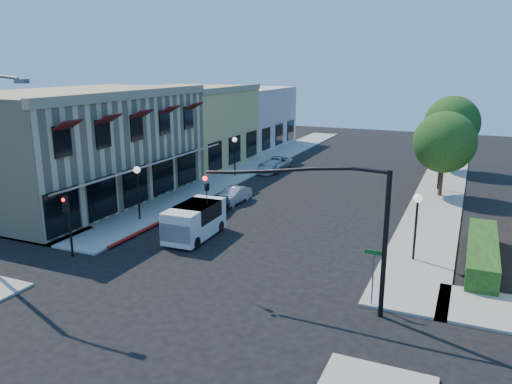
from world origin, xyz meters
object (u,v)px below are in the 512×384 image
at_px(secondary_signal, 67,215).
at_px(parked_car_d, 275,164).
at_px(lamppost_right_far, 440,157).
at_px(parked_car_c, 271,167).
at_px(signal_mast_arm, 332,213).
at_px(lamppost_left_near, 137,179).
at_px(white_van, 194,219).
at_px(street_tree_a, 445,142).
at_px(lamppost_left_far, 235,147).
at_px(street_tree_b, 452,123).
at_px(street_name_sign, 373,269).
at_px(lamppost_right_near, 417,210).
at_px(parked_car_a, 209,207).
at_px(parked_car_b, 233,195).

relative_size(secondary_signal, parked_car_d, 0.73).
height_order(lamppost_right_far, parked_car_c, lamppost_right_far).
distance_m(signal_mast_arm, parked_car_d, 27.53).
distance_m(lamppost_left_near, white_van, 5.40).
height_order(street_tree_a, parked_car_c, street_tree_a).
xyz_separation_m(lamppost_right_far, parked_car_d, (-14.70, 2.00, -2.10)).
xyz_separation_m(street_tree_a, parked_car_d, (-15.00, 4.00, -3.56)).
xyz_separation_m(signal_mast_arm, lamppost_left_far, (-14.36, 20.50, -1.35)).
xyz_separation_m(lamppost_left_near, lamppost_left_far, (0.00, 14.00, 0.00)).
distance_m(street_tree_b, white_van, 28.50).
distance_m(street_name_sign, lamppost_left_far, 25.48).
distance_m(lamppost_right_near, lamppost_right_far, 16.00).
bearing_deg(lamppost_right_near, white_van, -173.08).
xyz_separation_m(lamppost_left_far, parked_car_d, (2.30, 4.00, -2.10)).
height_order(signal_mast_arm, parked_car_a, signal_mast_arm).
xyz_separation_m(signal_mast_arm, parked_car_d, (-12.06, 24.50, -3.45)).
relative_size(street_tree_a, lamppost_left_near, 1.82).
height_order(signal_mast_arm, parked_car_d, signal_mast_arm).
bearing_deg(parked_car_d, lamppost_right_near, -49.03).
bearing_deg(street_tree_b, parked_car_d, -158.20).
bearing_deg(lamppost_left_far, street_tree_b, 30.03).
height_order(street_tree_b, lamppost_right_near, street_tree_b).
xyz_separation_m(signal_mast_arm, secondary_signal, (-13.86, -0.09, -1.77)).
xyz_separation_m(secondary_signal, parked_car_b, (3.20, 12.75, -1.74)).
relative_size(signal_mast_arm, lamppost_right_far, 2.24).
xyz_separation_m(lamppost_left_near, white_van, (4.95, -1.46, -1.59)).
xyz_separation_m(lamppost_left_near, parked_car_b, (3.70, 6.15, -2.16)).
height_order(white_van, parked_car_b, white_van).
height_order(lamppost_left_far, parked_car_d, lamppost_left_far).
distance_m(lamppost_left_near, lamppost_right_far, 23.35).
relative_size(secondary_signal, lamppost_right_far, 0.93).
bearing_deg(parked_car_d, parked_car_a, -83.09).
height_order(lamppost_left_near, lamppost_right_far, same).
bearing_deg(street_tree_a, lamppost_right_far, 98.53).
bearing_deg(lamppost_left_far, parked_car_b, -64.75).
bearing_deg(parked_car_a, lamppost_left_far, 104.20).
bearing_deg(white_van, lamppost_left_far, 107.74).
height_order(signal_mast_arm, lamppost_right_near, signal_mast_arm).
xyz_separation_m(lamppost_right_near, lamppost_right_far, (0.00, 16.00, 0.00)).
bearing_deg(parked_car_d, street_tree_b, 23.53).
bearing_deg(parked_car_a, parked_car_d, 91.48).
relative_size(street_tree_a, parked_car_b, 1.85).
relative_size(street_tree_a, signal_mast_arm, 0.81).
relative_size(lamppost_left_near, white_van, 0.79).
xyz_separation_m(street_name_sign, parked_car_a, (-12.30, 8.34, -1.02)).
xyz_separation_m(street_tree_a, parked_car_b, (-13.60, -7.85, -3.62)).
bearing_deg(lamppost_right_far, lamppost_left_near, -136.74).
height_order(street_name_sign, parked_car_b, street_name_sign).
height_order(signal_mast_arm, white_van, signal_mast_arm).
bearing_deg(street_tree_b, parked_car_a, -122.36).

